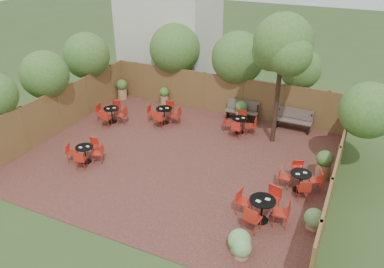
% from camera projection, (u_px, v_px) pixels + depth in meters
% --- Properties ---
extents(ground, '(80.00, 80.00, 0.00)m').
position_uv_depth(ground, '(177.00, 159.00, 15.71)').
color(ground, '#354F23').
rests_on(ground, ground).
extents(courtyard_paving, '(12.00, 10.00, 0.02)m').
position_uv_depth(courtyard_paving, '(177.00, 159.00, 15.71)').
color(courtyard_paving, '#371816').
rests_on(courtyard_paving, ground).
extents(fence_back, '(12.00, 0.08, 2.00)m').
position_uv_depth(fence_back, '(223.00, 95.00, 19.26)').
color(fence_back, brown).
rests_on(fence_back, ground).
extents(fence_left, '(0.08, 10.00, 2.00)m').
position_uv_depth(fence_left, '(59.00, 111.00, 17.51)').
color(fence_left, brown).
rests_on(fence_left, ground).
extents(fence_right, '(0.08, 10.00, 2.00)m').
position_uv_depth(fence_right, '(335.00, 173.00, 12.99)').
color(fence_right, brown).
rests_on(fence_right, ground).
extents(neighbour_building, '(5.00, 4.00, 8.00)m').
position_uv_depth(neighbour_building, '(170.00, 15.00, 21.97)').
color(neighbour_building, beige).
rests_on(neighbour_building, ground).
extents(overhang_foliage, '(15.37, 10.42, 2.65)m').
position_uv_depth(overhang_foliage, '(175.00, 65.00, 18.04)').
color(overhang_foliage, '#386320').
rests_on(overhang_foliage, ground).
extents(courtyard_tree, '(2.57, 2.47, 5.52)m').
position_uv_depth(courtyard_tree, '(282.00, 47.00, 15.10)').
color(courtyard_tree, black).
rests_on(courtyard_tree, courtyard_paving).
extents(park_bench_left, '(1.62, 0.66, 0.98)m').
position_uv_depth(park_bench_left, '(242.00, 110.00, 18.73)').
color(park_bench_left, brown).
rests_on(park_bench_left, courtyard_paving).
extents(park_bench_right, '(1.63, 0.53, 1.01)m').
position_uv_depth(park_bench_right, '(294.00, 119.00, 17.79)').
color(park_bench_right, brown).
rests_on(park_bench_right, courtyard_paving).
extents(bistro_tables, '(10.85, 7.12, 0.94)m').
position_uv_depth(bistro_tables, '(191.00, 145.00, 15.77)').
color(bistro_tables, black).
rests_on(bistro_tables, courtyard_paving).
extents(planters, '(11.79, 4.19, 1.13)m').
position_uv_depth(planters, '(208.00, 113.00, 18.24)').
color(planters, '#A37751').
rests_on(planters, courtyard_paving).
extents(low_shrubs, '(2.40, 2.70, 0.72)m').
position_uv_depth(low_shrubs, '(266.00, 235.00, 11.25)').
color(low_shrubs, '#A37751').
rests_on(low_shrubs, courtyard_paving).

